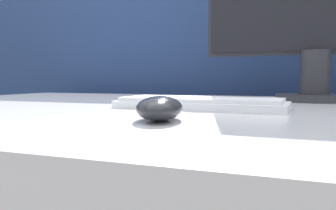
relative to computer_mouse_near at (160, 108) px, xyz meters
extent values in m
cube|color=navy|center=(-0.05, 0.95, -0.15)|extent=(5.00, 0.03, 1.25)
ellipsoid|color=#232328|center=(0.00, 0.00, 0.00)|extent=(0.10, 0.14, 0.04)
cube|color=white|center=(0.01, 0.22, -0.01)|extent=(0.37, 0.16, 0.02)
cube|color=silver|center=(0.01, 0.22, 0.00)|extent=(0.35, 0.15, 0.01)
cylinder|color=#28282D|center=(0.26, 0.57, -0.01)|extent=(0.22, 0.22, 0.02)
cylinder|color=#28282D|center=(0.26, 0.57, 0.06)|extent=(0.08, 0.08, 0.13)
camera|label=1|loc=(0.18, -0.47, 0.04)|focal=35.00mm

